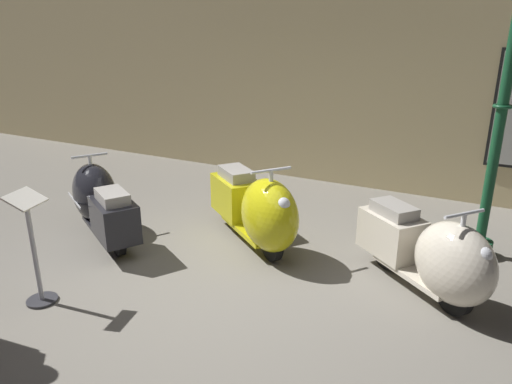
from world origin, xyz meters
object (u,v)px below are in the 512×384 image
scooter_0 (100,202)px  scooter_1 (258,210)px  scooter_2 (432,255)px  lamppost (503,106)px  info_stanchion (35,258)px

scooter_0 → scooter_1: scooter_1 is taller
scooter_2 → lamppost: bearing=111.4°
scooter_1 → scooter_2: 1.92m
lamppost → info_stanchion: lamppost is taller
scooter_0 → info_stanchion: info_stanchion is taller
scooter_1 → info_stanchion: size_ratio=1.53×
info_stanchion → scooter_0: bearing=113.1°
lamppost → info_stanchion: size_ratio=2.92×
scooter_2 → lamppost: size_ratio=0.48×
scooter_1 → lamppost: bearing=60.3°
scooter_2 → lamppost: (0.37, 1.18, 1.23)m
scooter_0 → info_stanchion: size_ratio=1.48×
scooter_0 → info_stanchion: (0.59, -1.39, 0.01)m
scooter_0 → scooter_2: scooter_0 is taller
lamppost → scooter_1: bearing=-156.5°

